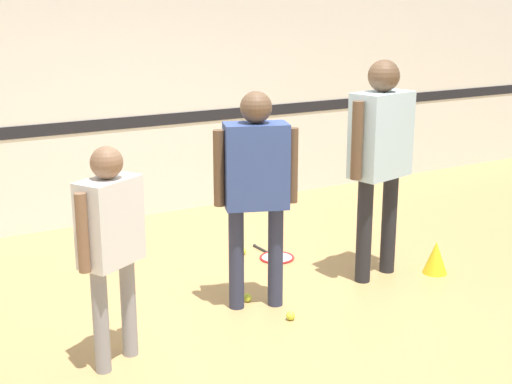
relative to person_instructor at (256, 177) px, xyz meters
name	(u,v)px	position (x,y,z in m)	size (l,w,h in m)	color
ground_plane	(275,315)	(0.03, -0.21, -1.01)	(16.00, 16.00, 0.00)	tan
wall_back	(127,67)	(0.03, 2.68, 0.59)	(16.00, 0.07, 3.20)	silver
person_instructor	(256,177)	(0.00, 0.00, 0.00)	(0.59, 0.39, 1.63)	#2D334C
person_student_left	(110,233)	(-1.21, -0.31, -0.14)	(0.48, 0.38, 1.41)	gray
person_student_right	(381,146)	(1.17, 0.02, 0.11)	(0.67, 0.38, 1.80)	#232328
racket_spare_on_floor	(276,257)	(0.68, 0.81, -1.00)	(0.33, 0.56, 0.03)	red
tennis_ball_near_instructor	(291,316)	(0.09, -0.34, -0.98)	(0.07, 0.07, 0.07)	#CCE038
tennis_ball_by_spare_racket	(242,251)	(0.46, 1.04, -0.98)	(0.07, 0.07, 0.07)	#CCE038
tennis_ball_stray_left	(247,298)	(-0.02, 0.10, -0.98)	(0.07, 0.07, 0.07)	#CCE038
training_cone	(436,257)	(1.66, -0.18, -0.87)	(0.21, 0.21, 0.28)	yellow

